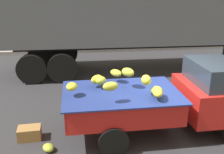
# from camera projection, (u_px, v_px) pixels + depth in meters

# --- Properties ---
(ground) EXTENTS (220.00, 220.00, 0.00)m
(ground) POSITION_uv_depth(u_px,v_px,m) (163.00, 129.00, 6.59)
(ground) COLOR #28282B
(curb_strip) EXTENTS (80.00, 0.80, 0.16)m
(curb_strip) POSITION_uv_depth(u_px,v_px,m) (115.00, 49.00, 14.68)
(curb_strip) COLOR gray
(curb_strip) RESTS_ON ground
(pickup_truck) EXTENTS (4.73, 1.87, 1.70)m
(pickup_truck) POSITION_uv_depth(u_px,v_px,m) (197.00, 95.00, 6.38)
(pickup_truck) COLOR #B21E19
(pickup_truck) RESTS_ON ground
(semi_trailer) EXTENTS (12.02, 2.72, 3.95)m
(semi_trailer) POSITION_uv_depth(u_px,v_px,m) (151.00, 8.00, 10.51)
(semi_trailer) COLOR #4C5156
(semi_trailer) RESTS_ON ground
(fallen_banana_bunch_near_tailgate) EXTENTS (0.34, 0.37, 0.16)m
(fallen_banana_bunch_near_tailgate) POSITION_uv_depth(u_px,v_px,m) (48.00, 148.00, 5.70)
(fallen_banana_bunch_near_tailgate) COLOR #91A42F
(fallen_banana_bunch_near_tailgate) RESTS_ON ground
(produce_crate) EXTENTS (0.54, 0.39, 0.30)m
(produce_crate) POSITION_uv_depth(u_px,v_px,m) (30.00, 133.00, 6.14)
(produce_crate) COLOR olive
(produce_crate) RESTS_ON ground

